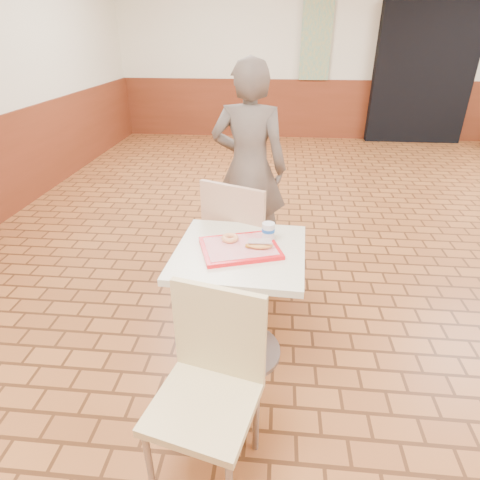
# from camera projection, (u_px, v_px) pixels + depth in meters

# --- Properties ---
(wainscot_band) EXTENTS (8.00, 10.00, 1.00)m
(wainscot_band) POSITION_uv_depth(u_px,v_px,m) (441.00, 238.00, 2.77)
(wainscot_band) COLOR #5F2612
(wainscot_band) RESTS_ON ground
(corridor_doorway) EXTENTS (1.60, 0.22, 2.20)m
(corridor_doorway) POSITION_uv_depth(u_px,v_px,m) (423.00, 75.00, 6.68)
(corridor_doorway) COLOR black
(corridor_doorway) RESTS_ON ground
(promo_poster) EXTENTS (0.50, 0.03, 1.20)m
(promo_poster) POSITION_uv_depth(u_px,v_px,m) (316.00, 41.00, 6.66)
(promo_poster) COLOR gray
(promo_poster) RESTS_ON wainscot_band
(main_table) EXTENTS (0.69, 0.69, 0.73)m
(main_table) POSITION_uv_depth(u_px,v_px,m) (240.00, 287.00, 2.26)
(main_table) COLOR beige
(main_table) RESTS_ON ground
(chair_main_front) EXTENTS (0.49, 0.49, 0.88)m
(chair_main_front) POSITION_uv_depth(u_px,v_px,m) (210.00, 379.00, 1.66)
(chair_main_front) COLOR #CFB87C
(chair_main_front) RESTS_ON ground
(chair_main_back) EXTENTS (0.57, 0.57, 0.95)m
(chair_main_back) POSITION_uv_depth(u_px,v_px,m) (241.00, 240.00, 2.67)
(chair_main_back) COLOR tan
(chair_main_back) RESTS_ON ground
(customer) EXTENTS (0.62, 0.44, 1.62)m
(customer) POSITION_uv_depth(u_px,v_px,m) (249.00, 169.00, 3.13)
(customer) COLOR brown
(customer) RESTS_ON ground
(serving_tray) EXTENTS (0.40, 0.31, 0.03)m
(serving_tray) POSITION_uv_depth(u_px,v_px,m) (240.00, 248.00, 2.14)
(serving_tray) COLOR red
(serving_tray) RESTS_ON main_table
(ring_donut) EXTENTS (0.10, 0.10, 0.03)m
(ring_donut) POSITION_uv_depth(u_px,v_px,m) (230.00, 238.00, 2.18)
(ring_donut) COLOR #E39052
(ring_donut) RESTS_ON serving_tray
(long_john_donut) EXTENTS (0.15, 0.07, 0.04)m
(long_john_donut) POSITION_uv_depth(u_px,v_px,m) (259.00, 245.00, 2.11)
(long_john_donut) COLOR #E89944
(long_john_donut) RESTS_ON serving_tray
(paper_cup) EXTENTS (0.07, 0.07, 0.09)m
(paper_cup) POSITION_uv_depth(u_px,v_px,m) (268.00, 231.00, 2.20)
(paper_cup) COLOR silver
(paper_cup) RESTS_ON serving_tray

